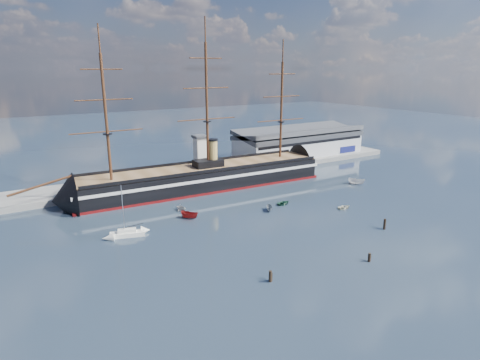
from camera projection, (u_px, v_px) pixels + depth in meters
ground at (238, 202)px, 128.52m from camera, size 600.00×600.00×0.00m
quay at (213, 174)px, 163.10m from camera, size 180.00×18.00×2.00m
warehouse at (299, 142)px, 188.47m from camera, size 63.00×21.00×11.60m
quay_tower at (200, 154)px, 154.49m from camera, size 5.00×5.00×15.00m
warship at (199, 178)px, 141.82m from camera, size 113.23×20.29×53.94m
sailboat at (127, 233)px, 102.37m from camera, size 8.98×4.90×13.79m
motorboat_a at (190, 218)px, 114.75m from camera, size 6.79×5.63×2.62m
motorboat_b at (284, 204)px, 126.70m from camera, size 1.61×3.14×1.40m
motorboat_c at (269, 211)px, 120.75m from camera, size 5.26×4.18×2.01m
motorboat_d at (181, 210)px, 121.26m from camera, size 6.50×4.98×2.19m
motorboat_e at (344, 209)px, 122.92m from camera, size 1.13×2.75×1.27m
motorboat_f at (356, 184)px, 148.45m from camera, size 7.51×5.78×2.86m
piling_near_left at (270, 282)px, 80.72m from camera, size 0.64×0.64×3.11m
piling_near_mid at (369, 262)px, 89.13m from camera, size 0.64×0.64×2.71m
piling_near_right at (384, 229)px, 107.04m from camera, size 0.64×0.64×3.66m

